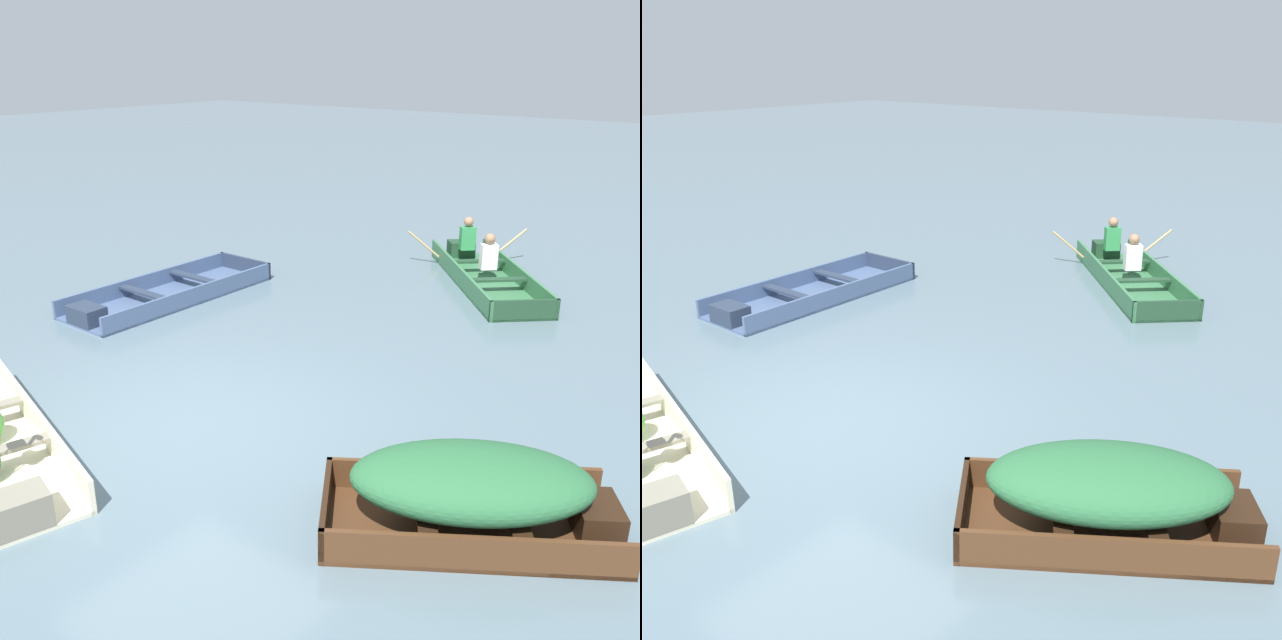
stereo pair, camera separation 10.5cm
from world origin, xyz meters
TOP-DOWN VIEW (x-y plane):
  - ground_plane at (0.00, 0.00)m, footprint 80.00×80.00m
  - skiff_dark_varnish_near_moored at (3.25, 0.26)m, footprint 2.65×2.28m
  - skiff_slate_blue_mid_moored at (-3.46, 2.63)m, footprint 1.23×3.57m
  - rowboat_green_with_crew at (0.16, 6.86)m, footprint 3.43×3.51m

SIDE VIEW (x-z plane):
  - ground_plane at x=0.00m, z-range 0.00..0.00m
  - skiff_slate_blue_mid_moored at x=-3.46m, z-range -0.06..0.25m
  - rowboat_green_with_crew at x=0.16m, z-range -0.28..0.62m
  - skiff_dark_varnish_near_moored at x=3.25m, z-range 0.04..0.79m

